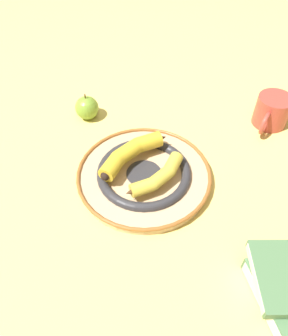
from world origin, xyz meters
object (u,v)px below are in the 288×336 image
Objects in this scene: coffee_mug at (272,111)px; apple at (87,108)px; banana_a at (131,152)px; banana_b at (158,177)px; decorative_bowl at (144,174)px.

coffee_mug reaches higher than apple.
coffee_mug reaches higher than banana_a.
banana_b is (-0.03, -0.09, -0.00)m from banana_a.
banana_b is 1.21× the size of coffee_mug.
decorative_bowl is 0.06m from banana_b.
decorative_bowl is 1.56× the size of banana_a.
banana_a is at bearing 73.03° from decorative_bowl.
apple is at bearing 67.86° from decorative_bowl.
banana_b is at bearing -111.23° from apple.
apple is at bearing 80.70° from banana_b.
coffee_mug reaches higher than decorative_bowl.
apple reaches higher than banana_a.
decorative_bowl is 2.25× the size of coffee_mug.
banana_a is 0.24m from apple.
coffee_mug is at bearing -59.70° from apple.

